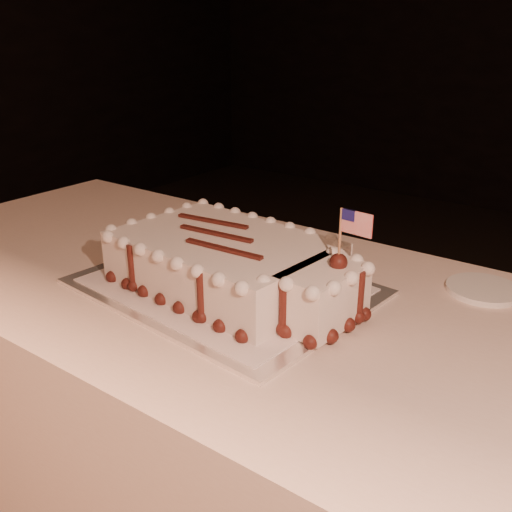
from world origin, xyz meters
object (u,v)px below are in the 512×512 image
Objects in this scene: sheet_cake at (234,265)px; side_plate at (483,289)px; banquet_table at (343,486)px; cake_board at (224,286)px.

side_plate is at bearing 36.51° from sheet_cake.
banquet_table is 4.31× the size of cake_board.
sheet_cake reaches higher than side_plate.
banquet_table is 0.49m from side_plate.
banquet_table is at bearing 10.10° from cake_board.
side_plate is (0.40, 0.29, -0.05)m from sheet_cake.
banquet_table is 0.47m from cake_board.
side_plate is (0.43, 0.29, 0.00)m from cake_board.
cake_board is 1.03× the size of sheet_cake.
sheet_cake is at bearing -143.49° from side_plate.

